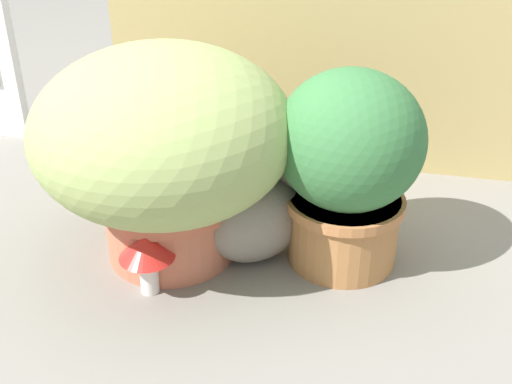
# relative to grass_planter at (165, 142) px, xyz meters

# --- Properties ---
(ground_plane) EXTENTS (6.00, 6.00, 0.00)m
(ground_plane) POSITION_rel_grass_planter_xyz_m (0.14, -0.00, -0.30)
(ground_plane) COLOR gray
(cardboard_backdrop) EXTENTS (1.29, 0.03, 0.73)m
(cardboard_backdrop) POSITION_rel_grass_planter_xyz_m (0.27, 0.59, 0.06)
(cardboard_backdrop) COLOR tan
(cardboard_backdrop) RESTS_ON ground
(grass_planter) EXTENTS (0.60, 0.60, 0.53)m
(grass_planter) POSITION_rel_grass_planter_xyz_m (0.00, 0.00, 0.00)
(grass_planter) COLOR #BD664B
(grass_planter) RESTS_ON ground
(leafy_planter) EXTENTS (0.34, 0.34, 0.48)m
(leafy_planter) POSITION_rel_grass_planter_xyz_m (0.42, 0.06, -0.04)
(leafy_planter) COLOR #AD7241
(leafy_planter) RESTS_ON ground
(cat) EXTENTS (0.36, 0.30, 0.32)m
(cat) POSITION_rel_grass_planter_xyz_m (0.22, 0.03, -0.18)
(cat) COLOR gray
(cat) RESTS_ON ground
(mushroom_ornament_pink) EXTENTS (0.09, 0.09, 0.12)m
(mushroom_ornament_pink) POSITION_rel_grass_planter_xyz_m (0.02, -0.11, -0.22)
(mushroom_ornament_pink) COLOR #EEE6CE
(mushroom_ornament_pink) RESTS_ON ground
(mushroom_ornament_red) EXTENTS (0.13, 0.13, 0.15)m
(mushroom_ornament_red) POSITION_rel_grass_planter_xyz_m (0.00, -0.17, -0.19)
(mushroom_ornament_red) COLOR silver
(mushroom_ornament_red) RESTS_ON ground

